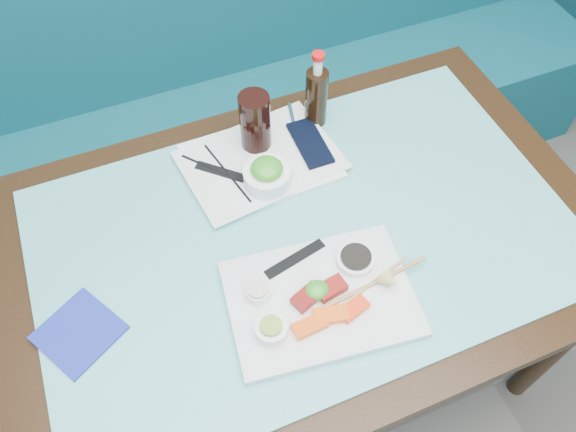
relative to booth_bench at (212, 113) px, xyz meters
name	(u,v)px	position (x,y,z in m)	size (l,w,h in m)	color
booth_bench	(212,113)	(0.00, 0.00, 0.00)	(3.00, 0.56, 1.17)	#0D4D58
dining_table	(304,254)	(0.00, -0.84, 0.29)	(1.40, 0.90, 0.75)	black
glass_top	(305,234)	(0.00, -0.84, 0.38)	(1.22, 0.76, 0.01)	#59B2B3
sashimi_plate	(321,299)	(-0.04, -1.01, 0.39)	(0.39, 0.28, 0.02)	silver
salmon_left	(310,326)	(-0.09, -1.06, 0.41)	(0.07, 0.03, 0.02)	#FF4D0A
salmon_mid	(331,315)	(-0.04, -1.06, 0.41)	(0.07, 0.03, 0.02)	#FF560A
salmon_right	(354,309)	(0.01, -1.06, 0.41)	(0.06, 0.03, 0.02)	#FF300A
tuna_left	(307,297)	(-0.07, -1.00, 0.41)	(0.06, 0.04, 0.02)	maroon
tuna_right	(331,288)	(-0.01, -1.00, 0.41)	(0.06, 0.04, 0.02)	maroon
seaweed_garnish	(317,290)	(-0.04, -1.00, 0.42)	(0.05, 0.05, 0.03)	#309321
ramekin_wasabi	(271,329)	(-0.16, -1.04, 0.42)	(0.07, 0.07, 0.03)	white
wasabi_fill	(271,326)	(-0.16, -1.04, 0.44)	(0.04, 0.04, 0.01)	#7AA735
ramekin_ginger	(258,292)	(-0.16, -0.95, 0.41)	(0.05, 0.05, 0.02)	white
ginger_fill	(258,288)	(-0.16, -0.95, 0.43)	(0.05, 0.05, 0.01)	beige
soy_dish	(356,259)	(0.07, -0.96, 0.41)	(0.08, 0.08, 0.02)	white
soy_fill	(356,257)	(0.07, -0.96, 0.42)	(0.07, 0.07, 0.01)	black
lemon_wedge	(390,280)	(0.11, -1.04, 0.42)	(0.04, 0.04, 0.03)	#D7C666
chopstick_sleeve	(295,259)	(-0.05, -0.90, 0.41)	(0.15, 0.02, 0.00)	black
wooden_chopstick_a	(371,284)	(0.07, -1.02, 0.41)	(0.01, 0.01, 0.21)	tan
wooden_chopstick_b	(375,282)	(0.08, -1.02, 0.41)	(0.01, 0.01, 0.26)	#A97F4F
serving_tray	(261,162)	(-0.02, -0.60, 0.39)	(0.35, 0.27, 0.01)	white
paper_placemat	(260,160)	(-0.02, -0.60, 0.40)	(0.38, 0.27, 0.00)	white
seaweed_bowl	(267,177)	(-0.03, -0.68, 0.42)	(0.11, 0.11, 0.05)	white
seaweed_salad	(267,169)	(-0.03, -0.68, 0.45)	(0.08, 0.08, 0.04)	#3A9322
cola_glass	(255,122)	(-0.01, -0.55, 0.48)	(0.08, 0.08, 0.16)	black
navy_pouch	(310,143)	(0.12, -0.60, 0.40)	(0.07, 0.16, 0.01)	black
fork	(292,117)	(0.11, -0.50, 0.40)	(0.01, 0.01, 0.09)	silver
black_chopstick_a	(224,174)	(-0.12, -0.61, 0.40)	(0.01, 0.01, 0.25)	black
black_chopstick_b	(227,173)	(-0.11, -0.61, 0.40)	(0.01, 0.01, 0.22)	black
tray_sleeve	(226,173)	(-0.11, -0.61, 0.40)	(0.03, 0.16, 0.00)	black
cola_bottle_body	(316,98)	(0.17, -0.52, 0.46)	(0.06, 0.06, 0.16)	black
cola_bottle_neck	(318,66)	(0.17, -0.52, 0.57)	(0.02, 0.02, 0.04)	white
cola_bottle_cap	(318,56)	(0.17, -0.52, 0.60)	(0.03, 0.03, 0.01)	red
blue_napkin	(79,332)	(-0.53, -0.89, 0.39)	(0.15, 0.15, 0.01)	navy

